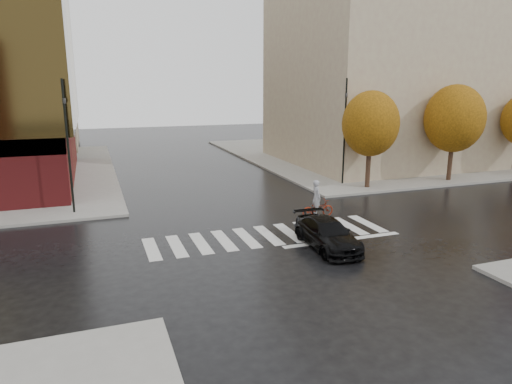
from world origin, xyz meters
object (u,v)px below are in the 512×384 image
traffic_light_ne (345,125)px  fire_hydrant (52,199)px  cyclist (317,204)px  traffic_light_nw (67,138)px  sedan (327,234)px

traffic_light_ne → fire_hydrant: bearing=3.8°
traffic_light_ne → fire_hydrant: 19.37m
cyclist → traffic_light_nw: (-12.42, 4.95, 3.52)m
fire_hydrant → traffic_light_nw: bearing=-57.2°
traffic_light_nw → traffic_light_ne: bearing=70.7°
traffic_light_ne → traffic_light_nw: bearing=9.7°
traffic_light_ne → sedan: bearing=61.4°
cyclist → traffic_light_ne: traffic_light_ne is taller
sedan → traffic_light_nw: 14.61m
sedan → cyclist: size_ratio=2.12×
traffic_light_ne → cyclist: bearing=55.1°
sedan → cyclist: bearing=69.9°
fire_hydrant → traffic_light_ne: bearing=-0.9°
sedan → fire_hydrant: (-11.82, 11.22, -0.06)m
sedan → traffic_light_ne: 13.56m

